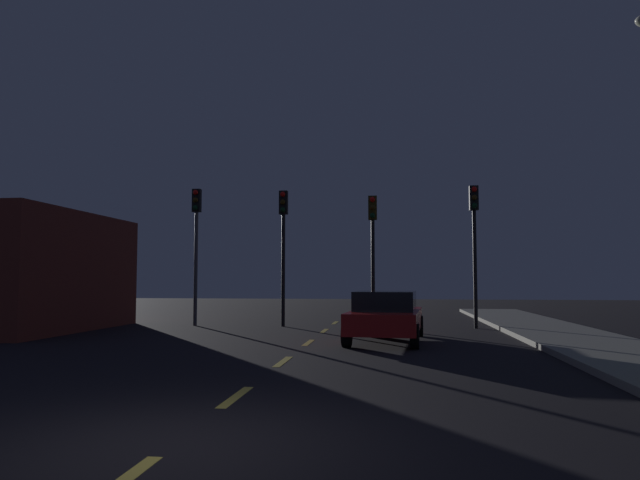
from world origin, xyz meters
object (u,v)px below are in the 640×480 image
Objects in this scene: traffic_signal_center_left at (283,231)px; car_stopped_ahead at (386,316)px; traffic_signal_far_left at (196,230)px; traffic_signal_far_right at (474,228)px; traffic_signal_center_right at (373,235)px.

traffic_signal_center_left reaches higher than car_stopped_ahead.
traffic_signal_far_right is at bearing -0.00° from traffic_signal_far_left.
traffic_signal_far_right reaches higher than traffic_signal_center_left.
traffic_signal_far_right is (3.71, 0.00, 0.20)m from traffic_signal_center_right.
car_stopped_ahead is at bearing -122.90° from traffic_signal_far_right.
traffic_signal_center_left is 7.10m from traffic_signal_far_right.
traffic_signal_center_left is at bearing 179.99° from traffic_signal_center_right.
traffic_signal_far_left is at bearing 146.28° from car_stopped_ahead.
car_stopped_ahead is (0.53, -4.91, -2.70)m from traffic_signal_center_right.
traffic_signal_far_left is at bearing 179.99° from traffic_signal_center_right.
traffic_signal_far_left is 1.02× the size of traffic_signal_far_right.
traffic_signal_center_right reaches higher than car_stopped_ahead.
traffic_signal_far_left reaches higher than car_stopped_ahead.
traffic_signal_far_right is at bearing 0.00° from traffic_signal_center_left.
traffic_signal_far_left is at bearing 180.00° from traffic_signal_center_left.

